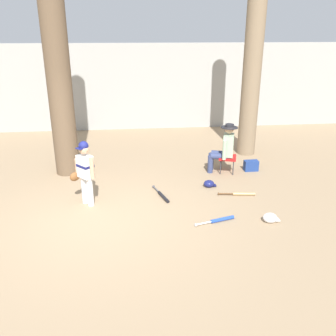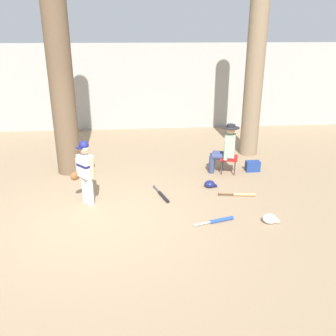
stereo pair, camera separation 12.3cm
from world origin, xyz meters
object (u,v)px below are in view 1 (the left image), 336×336
bat_black_composite (162,196)px  tree_behind_spectator (252,64)px  batting_helmet_navy (209,184)px  seated_spectator (224,147)px  folding_stool (228,158)px  handbag_beside_stool (251,166)px  bat_blue_youth (219,220)px  bat_wood_tan (241,194)px  young_ballplayer (85,169)px  tree_near_player (57,58)px  batting_helmet_white (270,218)px

bat_black_composite → tree_behind_spectator: bearing=45.3°
batting_helmet_navy → seated_spectator: bearing=58.2°
seated_spectator → bat_black_composite: (-1.60, -1.26, -0.61)m
tree_behind_spectator → folding_stool: (-0.90, -1.38, -2.05)m
folding_stool → handbag_beside_stool: bearing=4.2°
bat_blue_youth → bat_wood_tan: (0.72, 1.04, 0.00)m
young_ballplayer → handbag_beside_stool: young_ballplayer is taller
tree_near_player → bat_blue_youth: bearing=-42.2°
tree_behind_spectator → handbag_beside_stool: (-0.29, -1.34, -2.29)m
seated_spectator → batting_helmet_navy: bearing=-121.8°
bat_black_composite → batting_helmet_navy: size_ratio=2.88×
tree_behind_spectator → bat_blue_youth: size_ratio=7.10×
bat_wood_tan → tree_behind_spectator: bearing=70.8°
batting_helmet_navy → batting_helmet_white: bearing=-65.1°
seated_spectator → bat_black_composite: 2.13m
tree_near_player → bat_wood_tan: 4.94m
folding_stool → batting_helmet_navy: (-0.62, -0.81, -0.29)m
bat_black_composite → seated_spectator: bearing=38.3°
tree_near_player → handbag_beside_stool: (4.45, -0.37, -2.54)m
tree_behind_spectator → batting_helmet_white: bearing=-101.0°
bat_black_composite → batting_helmet_white: (1.85, -1.23, 0.04)m
tree_near_player → batting_helmet_white: tree_near_player is taller
bat_blue_youth → tree_near_player: bearing=137.8°
folding_stool → bat_blue_youth: (-0.76, -2.37, -0.33)m
seated_spectator → bat_blue_youth: bearing=-105.5°
bat_wood_tan → batting_helmet_navy: bearing=138.2°
bat_wood_tan → batting_helmet_white: (0.20, -1.14, 0.04)m
folding_stool → bat_wood_tan: 1.37m
folding_stool → bat_wood_tan: (-0.04, -1.33, -0.33)m
handbag_beside_stool → bat_blue_youth: handbag_beside_stool is taller
folding_stool → tree_near_player: bearing=173.8°
tree_behind_spectator → batting_helmet_navy: (-1.52, -2.20, -2.35)m
bat_blue_youth → batting_helmet_navy: batting_helmet_navy is taller
tree_near_player → young_ballplayer: 2.72m
bat_wood_tan → batting_helmet_white: size_ratio=2.56×
young_ballplayer → batting_helmet_white: young_ballplayer is taller
batting_helmet_navy → tree_behind_spectator: bearing=55.4°
young_ballplayer → bat_blue_youth: (2.44, -0.98, -0.71)m
bat_black_composite → bat_blue_youth: bearing=-50.6°
tree_near_player → seated_spectator: 4.28m
young_ballplayer → batting_helmet_white: 3.59m
handbag_beside_stool → batting_helmet_white: (-0.46, -2.51, -0.06)m
tree_behind_spectator → batting_helmet_navy: 3.55m
folding_stool → batting_helmet_navy: 1.06m
tree_near_player → bat_wood_tan: size_ratio=7.81×
seated_spectator → bat_black_composite: seated_spectator is taller
folding_stool → batting_helmet_white: 2.49m
batting_helmet_navy → tree_near_player: bearing=159.1°
batting_helmet_navy → young_ballplayer: bearing=-167.4°
seated_spectator → bat_black_composite: bearing=-141.7°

